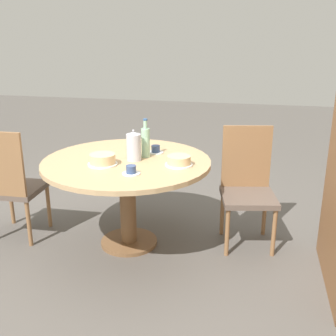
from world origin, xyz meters
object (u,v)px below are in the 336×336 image
Objects in this scene: cup_a at (156,150)px; water_bottle at (146,142)px; cup_b at (131,171)px; coffee_pot at (134,146)px; chair_a at (247,186)px; cake_main at (102,160)px; chair_b at (11,184)px; cake_second at (179,161)px.

water_bottle is at bearing -21.00° from cup_a.
water_bottle is at bearing -179.24° from cup_b.
water_bottle is 2.38× the size of cup_a.
coffee_pot is at bearing -167.02° from cup_b.
cake_main is (0.41, -1.07, 0.27)m from chair_a.
water_bottle reaches higher than chair_b.
coffee_pot is 0.38m from cake_second.
cake_second is at bearing 100.74° from cake_main.
cup_b is (0.55, -0.04, 0.00)m from cup_a.
chair_a is at bearing -171.06° from chair_b.
chair_b is 3.92× the size of coffee_pot.
water_bottle is at bearing -170.53° from chair_b.
chair_b is 1.16m from water_bottle.
chair_b is 7.39× the size of cup_a.
coffee_pot is 0.79× the size of water_bottle.
water_bottle is 0.43m from cup_b.
chair_a and chair_b have the same top height.
coffee_pot is at bearing -98.50° from cake_second.
cake_main is 0.31m from cup_b.
cake_main reaches higher than cup_b.
cup_a is at bearing 141.41° from cake_main.
chair_a is at bearing 120.47° from cake_second.
cake_second is 0.39m from cup_b.
water_bottle reaches higher than cake_second.
cake_main is at bearing -38.59° from cup_a.
cup_a is 1.00× the size of cup_b.
cake_main is (0.05, 0.82, 0.27)m from chair_b.
cup_b is (0.16, 0.27, -0.02)m from cake_main.
cake_second is (0.05, 0.36, -0.08)m from coffee_pot.
water_bottle is 1.38× the size of cake_main.
coffee_pot is at bearing 129.20° from cake_main.
chair_a is 1.18m from cake_main.
chair_a is 7.39× the size of cup_b.
chair_a is 0.65m from cake_second.
cake_second is at bearing 40.82° from cup_a.
cake_second is (0.30, -0.51, 0.27)m from chair_a.
cup_b is (0.56, -0.80, 0.26)m from chair_a.
water_bottle is (0.14, -0.81, 0.36)m from chair_a.
cup_a is at bearing 153.37° from coffee_pot.
cup_a is (-0.13, 0.05, -0.10)m from water_bottle.
coffee_pot reaches higher than chair_b.
cake_second is (-0.06, 1.38, 0.27)m from chair_b.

